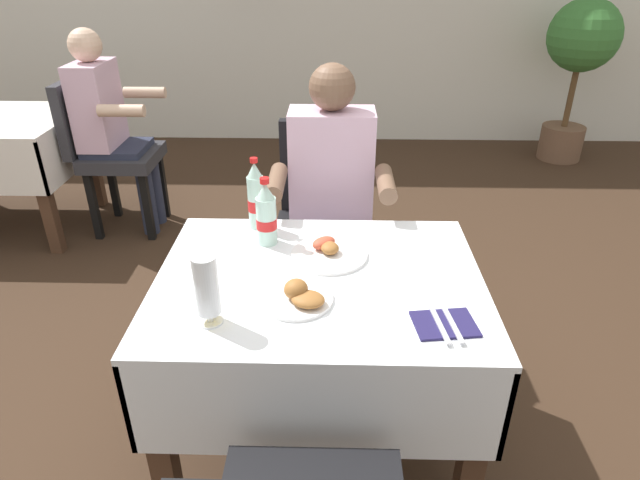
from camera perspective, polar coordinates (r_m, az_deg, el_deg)
name	(u,v)px	position (r m, az deg, el deg)	size (l,w,h in m)	color
ground_plane	(295,421)	(2.29, -2.59, -18.38)	(11.00, 11.00, 0.00)	#382619
main_dining_table	(319,322)	(1.84, -0.08, -8.58)	(1.04, 0.82, 0.74)	white
chair_far_diner_seat	(324,218)	(2.53, 0.42, 2.36)	(0.44, 0.50, 0.97)	black
seated_diner_far	(331,196)	(2.36, 1.16, 4.61)	(0.50, 0.46, 1.26)	#282D42
plate_near_camera	(299,296)	(1.61, -2.23, -5.91)	(0.22, 0.22, 0.07)	white
plate_far_diner	(328,252)	(1.85, 0.88, -1.24)	(0.26, 0.26, 0.05)	white
beer_glass_left	(207,290)	(1.51, -11.74, -5.17)	(0.07, 0.07, 0.21)	white
cola_bottle_primary	(266,216)	(1.89, -5.64, 2.57)	(0.07, 0.07, 0.25)	silver
cola_bottle_secondary	(256,198)	(2.00, -6.71, 4.44)	(0.06, 0.06, 0.27)	silver
napkin_cutlery_set	(445,324)	(1.57, 12.91, -8.53)	(0.19, 0.19, 0.01)	#231E4C
background_chair_right	(106,147)	(3.70, -21.47, 9.03)	(0.50, 0.44, 0.97)	#2D2D33
background_patron	(109,123)	(3.64, -21.18, 11.38)	(0.46, 0.50, 1.26)	#282D42
potted_plant_corner	(580,55)	(5.13, 25.55, 17.06)	(0.57, 0.57, 1.32)	brown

